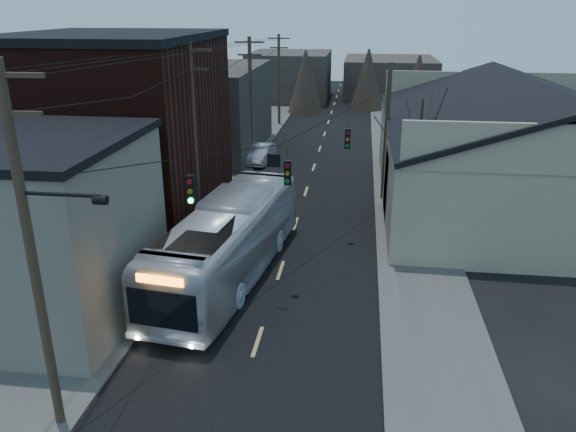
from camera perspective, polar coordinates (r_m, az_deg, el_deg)
name	(u,v)px	position (r m, az deg, el deg)	size (l,w,h in m)	color
road_surface	(311,175)	(41.23, 2.39, 4.22)	(9.00, 110.00, 0.02)	black
sidewalk_left	(225,171)	(42.25, -6.45, 4.59)	(4.00, 110.00, 0.12)	#474744
sidewalk_right	(401,177)	(41.19, 11.46, 3.88)	(4.00, 110.00, 0.12)	#474744
building_clapboard	(29,232)	(23.64, -24.82, -1.47)	(8.00, 8.00, 7.00)	#6D665B
building_brick	(118,132)	(32.99, -16.89, 8.15)	(10.00, 12.00, 10.00)	black
building_left_far	(205,110)	(47.90, -8.46, 10.62)	(9.00, 14.00, 7.00)	#312D27
warehouse	(518,163)	(36.82, 22.37, 5.02)	(16.16, 20.60, 7.73)	gray
building_far_left	(290,76)	(75.50, 0.22, 14.03)	(10.00, 12.00, 6.00)	#312D27
building_far_right	(389,77)	(80.02, 10.24, 13.73)	(12.00, 14.00, 5.00)	#312D27
bare_tree	(417,167)	(30.64, 13.01, 4.90)	(0.40, 0.40, 7.20)	black
utility_lines	(253,122)	(34.83, -3.55, 9.53)	(11.24, 45.28, 10.50)	#382B1E
bus	(228,241)	(25.11, -6.12, -2.57)	(3.00, 12.81, 3.57)	silver
parked_car	(260,154)	(44.35, -2.83, 6.35)	(1.54, 4.41, 1.45)	#A2A3A9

